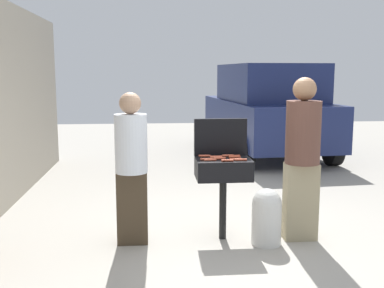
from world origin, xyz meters
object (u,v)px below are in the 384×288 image
at_px(bbq_grill, 223,172).
at_px(hot_dog_9, 234,156).
at_px(hot_dog_7, 216,157).
at_px(hot_dog_6, 235,157).
at_px(hot_dog_11, 241,160).
at_px(hot_dog_3, 235,159).
at_px(parked_minivan, 266,109).
at_px(hot_dog_4, 228,156).
at_px(hot_dog_10, 210,160).
at_px(person_right, 302,153).
at_px(hot_dog_1, 227,160).
at_px(hot_dog_0, 220,158).
at_px(person_left, 131,163).
at_px(hot_dog_8, 207,159).
at_px(hot_dog_2, 216,158).
at_px(propane_tank, 267,215).
at_px(hot_dog_5, 205,156).

relative_size(bbq_grill, hot_dog_9, 6.99).
relative_size(bbq_grill, hot_dog_7, 6.99).
distance_m(hot_dog_6, hot_dog_11, 0.17).
bearing_deg(hot_dog_3, parked_minivan, 72.52).
relative_size(hot_dog_4, hot_dog_10, 1.00).
bearing_deg(person_right, hot_dog_11, -9.27).
distance_m(hot_dog_1, hot_dog_10, 0.18).
bearing_deg(hot_dog_6, hot_dog_0, -159.62).
xyz_separation_m(hot_dog_9, person_left, (-1.13, -0.14, -0.03)).
relative_size(hot_dog_1, hot_dog_8, 1.00).
bearing_deg(hot_dog_7, bbq_grill, -42.54).
bearing_deg(hot_dog_1, hot_dog_10, 164.75).
xyz_separation_m(hot_dog_2, propane_tank, (0.52, -0.23, -0.60)).
bearing_deg(hot_dog_4, bbq_grill, -121.19).
distance_m(hot_dog_0, hot_dog_5, 0.22).
distance_m(hot_dog_0, hot_dog_3, 0.17).
xyz_separation_m(hot_dog_9, propane_tank, (0.31, -0.30, -0.60)).
relative_size(hot_dog_8, hot_dog_9, 1.00).
relative_size(hot_dog_2, hot_dog_9, 1.00).
distance_m(bbq_grill, hot_dog_11, 0.27).
height_order(hot_dog_3, hot_dog_10, same).
distance_m(bbq_grill, person_left, 1.01).
bearing_deg(hot_dog_10, person_right, 1.26).
height_order(hot_dog_4, hot_dog_10, same).
distance_m(bbq_grill, parked_minivan, 5.60).
bearing_deg(hot_dog_6, hot_dog_5, 162.97).
height_order(hot_dog_6, person_left, person_left).
distance_m(hot_dog_3, hot_dog_9, 0.19).
bearing_deg(hot_dog_6, hot_dog_3, -96.86).
relative_size(hot_dog_0, person_left, 0.08).
bearing_deg(hot_dog_11, parked_minivan, 73.13).
relative_size(hot_dog_4, hot_dog_6, 1.00).
bearing_deg(hot_dog_2, hot_dog_3, -31.16).
xyz_separation_m(hot_dog_1, person_left, (-1.02, 0.11, -0.03)).
bearing_deg(hot_dog_11, person_right, 4.12).
height_order(bbq_grill, hot_dog_10, hot_dog_10).
bearing_deg(hot_dog_6, hot_dog_7, 170.41).
xyz_separation_m(hot_dog_1, hot_dog_5, (-0.21, 0.29, 0.00)).
xyz_separation_m(person_left, parked_minivan, (2.81, 5.34, 0.13)).
height_order(hot_dog_10, person_right, person_right).
bearing_deg(hot_dog_11, hot_dog_2, 147.52).
height_order(hot_dog_10, propane_tank, hot_dog_10).
bearing_deg(hot_dog_4, person_right, -14.94).
bearing_deg(hot_dog_0, hot_dog_5, 131.36).
height_order(hot_dog_2, hot_dog_10, same).
bearing_deg(person_left, hot_dog_0, -4.41).
relative_size(hot_dog_0, propane_tank, 0.21).
height_order(hot_dog_7, person_left, person_left).
bearing_deg(hot_dog_9, hot_dog_4, 156.70).
bearing_deg(person_left, hot_dog_11, -9.75).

